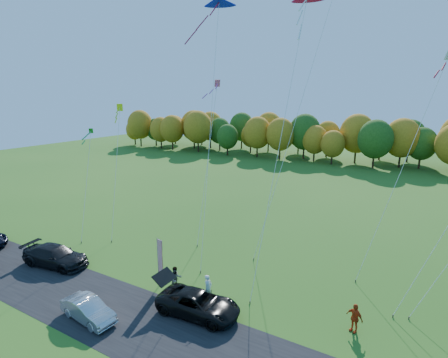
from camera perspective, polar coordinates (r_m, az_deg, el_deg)
The scene contains 17 objects.
ground at distance 26.11m, azimuth -6.94°, elevation -17.88°, with size 160.00×160.00×0.00m, color #275617.
asphalt_strip at distance 23.59m, azimuth -13.22°, elevation -21.96°, with size 90.00×6.00×0.01m, color black.
tree_line at distance 75.15m, azimuth 19.05°, elevation 2.36°, with size 116.00×12.00×10.00m, color #1E4711, non-canonical shape.
black_suv at distance 23.46m, azimuth -4.22°, elevation -19.63°, with size 2.48×5.39×1.50m, color black.
silver_sedan at distance 24.50m, azimuth -21.30°, elevation -19.27°, with size 1.41×4.03×1.33m, color #B6B5BA.
dark_truck_a at distance 32.22m, azimuth -25.84°, elevation -11.22°, with size 2.30×5.65×1.64m, color black.
person_tailgate_a at distance 24.66m, azimuth -2.62°, elevation -17.33°, with size 0.67×0.44×1.84m, color silver.
person_tailgate_b at distance 25.98m, azimuth -7.88°, elevation -15.81°, with size 0.87×0.68×1.79m, color gray.
person_east at distance 23.25m, azimuth 20.52°, elevation -20.45°, with size 1.05×0.44×1.79m, color #B93511.
feather_flag at distance 25.86m, azimuth -10.46°, elevation -12.53°, with size 0.50×0.12×3.78m.
kite_delta_blue at distance 29.90m, azimuth -2.21°, elevation 9.27°, with size 5.15×10.21×23.50m.
kite_parafoil_orange at distance 31.61m, azimuth 13.01°, elevation 13.82°, with size 5.67×11.55×28.16m.
kite_delta_red at distance 26.41m, azimuth 10.40°, elevation 13.46°, with size 2.65×10.71×22.41m.
kite_diamond_yellow at distance 35.98m, azimuth -17.25°, elevation 1.26°, with size 3.56×5.60×13.10m.
kite_diamond_green at distance 36.46m, azimuth -21.56°, elevation -0.75°, with size 2.74×4.54×10.59m.
kite_diamond_white at distance 28.70m, azimuth 27.07°, elevation 1.53°, with size 4.78×6.56×17.23m.
kite_diamond_pink at distance 33.12m, azimuth -2.68°, elevation 3.02°, with size 1.84×6.35×15.40m.
Camera 1 is at (13.66, -17.65, 13.55)m, focal length 28.00 mm.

